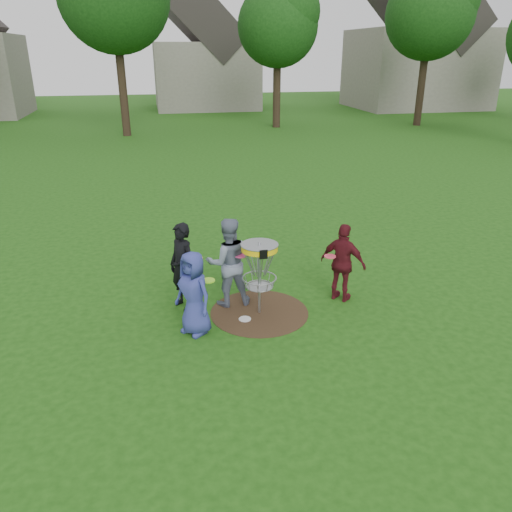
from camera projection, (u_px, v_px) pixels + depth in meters
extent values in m
plane|color=#19470F|center=(259.00, 312.00, 9.15)|extent=(100.00, 100.00, 0.00)
cylinder|color=#47331E|center=(259.00, 312.00, 9.15)|extent=(1.80, 1.80, 0.01)
imported|color=#323A8B|center=(194.00, 293.00, 8.25)|extent=(0.82, 0.85, 1.46)
imported|color=black|center=(182.00, 267.00, 9.04)|extent=(0.65, 0.71, 1.64)
imported|color=slate|center=(228.00, 262.00, 9.17)|extent=(0.84, 0.67, 1.69)
imported|color=#58141C|center=(343.00, 263.00, 9.34)|extent=(0.90, 0.89, 1.52)
cylinder|color=white|center=(245.00, 319.00, 8.90)|extent=(0.22, 0.22, 0.02)
cylinder|color=#9EA0A5|center=(259.00, 278.00, 8.89)|extent=(0.05, 0.05, 1.38)
cylinder|color=yellow|center=(260.00, 248.00, 8.66)|extent=(0.64, 0.64, 0.10)
cylinder|color=#9EA0A5|center=(260.00, 245.00, 8.64)|extent=(0.66, 0.66, 0.01)
cube|color=black|center=(264.00, 255.00, 8.37)|extent=(0.14, 0.02, 0.16)
torus|color=#9EA0A5|center=(259.00, 278.00, 8.88)|extent=(0.62, 0.62, 0.02)
torus|color=#9EA0A5|center=(259.00, 286.00, 8.94)|extent=(0.50, 0.50, 0.02)
cylinder|color=#9EA0A5|center=(259.00, 286.00, 8.95)|extent=(0.44, 0.44, 0.01)
cylinder|color=#96F11A|center=(208.00, 280.00, 8.32)|extent=(0.22, 0.22, 0.02)
cylinder|color=orange|center=(197.00, 258.00, 8.93)|extent=(0.22, 0.22, 0.02)
cylinder|color=#FF4391|center=(241.00, 256.00, 8.95)|extent=(0.22, 0.22, 0.02)
cylinder|color=#FF435F|center=(330.00, 256.00, 9.19)|extent=(0.22, 0.22, 0.02)
cylinder|color=#38281C|center=(123.00, 92.00, 27.15)|extent=(0.46, 0.46, 4.62)
cylinder|color=#38281C|center=(277.00, 95.00, 30.36)|extent=(0.46, 0.46, 3.78)
sphere|color=#164211|center=(278.00, 26.00, 28.88)|extent=(4.68, 4.68, 4.68)
cylinder|color=#38281C|center=(421.00, 91.00, 31.07)|extent=(0.46, 0.46, 4.20)
sphere|color=#164211|center=(430.00, 14.00, 29.42)|extent=(5.20, 5.20, 5.20)
cube|color=gray|center=(205.00, 76.00, 40.42)|extent=(8.00, 7.00, 5.00)
cube|color=#2D2826|center=(203.00, 22.00, 38.91)|extent=(6.11, 7.14, 6.11)
cube|color=gray|center=(417.00, 69.00, 40.71)|extent=(10.00, 8.00, 6.00)
cube|color=#2D2826|center=(424.00, 4.00, 38.87)|extent=(7.64, 8.16, 7.64)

